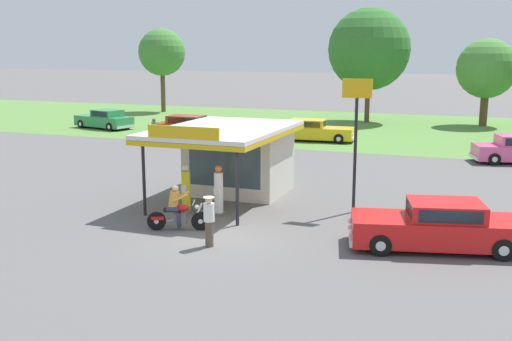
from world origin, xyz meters
The scene contains 16 objects.
ground_plane centered at (0.00, 0.00, 0.00)m, with size 300.00×300.00×0.00m, color #5B5959.
grass_verge_strip centered at (0.00, 30.00, 0.00)m, with size 120.00×24.00×0.01m, color #56843D.
service_station_kiosk centered at (-1.56, 5.72, 1.76)m, with size 4.63×6.99×3.46m.
gas_pump_nearside centered at (-2.24, 2.45, 0.83)m, with size 0.44×0.44×1.83m.
gas_pump_offside centered at (-0.89, 2.45, 0.86)m, with size 0.44×0.44×1.88m.
motorcycle_with_rider centered at (-1.39, 0.16, 0.65)m, with size 2.04×0.95×1.58m.
featured_classic_sedan centered at (7.04, 1.29, 0.70)m, with size 5.62×3.09×1.50m.
parked_car_back_row_centre_left centered at (-10.98, 20.16, 0.73)m, with size 5.59×1.99×1.57m.
parked_car_back_row_centre centered at (-2.66, 21.92, 0.68)m, with size 5.60×2.36×1.45m.
parked_car_back_row_far_left centered at (-19.85, 22.47, 0.69)m, with size 5.33×2.99×1.49m.
bystander_chatting_near_pumps centered at (-11.83, 16.47, 0.93)m, with size 0.34×0.34×1.75m.
bystander_leaning_by_kiosk centered at (0.37, -1.03, 0.86)m, with size 0.35×0.35×1.61m.
tree_oak_far_right centered at (8.20, 34.92, 4.55)m, with size 4.78×4.78×7.02m.
tree_oak_distant_spare centered at (-1.31, 34.30, 6.16)m, with size 6.91×6.91×9.63m.
tree_oak_centre centered at (-22.10, 35.81, 5.87)m, with size 4.63×4.63×8.22m.
roadside_pole_sign centered at (3.74, 4.60, 3.41)m, with size 1.10×0.12×5.02m.
Camera 1 is at (8.12, -17.26, 6.01)m, focal length 42.02 mm.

